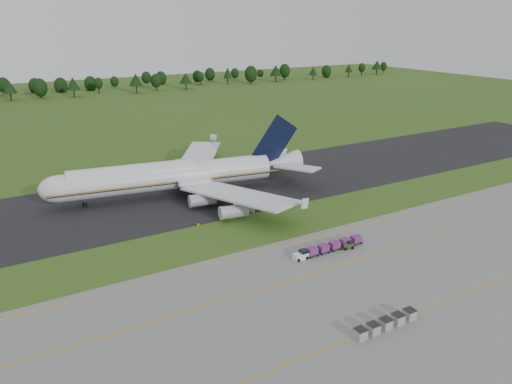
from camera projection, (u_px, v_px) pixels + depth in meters
ground at (251, 230)px, 105.53m from camera, size 600.00×600.00×0.00m
apron at (359, 305)px, 77.84m from camera, size 300.00×52.00×0.06m
taxiway at (197, 192)px, 128.31m from camera, size 300.00×40.00×0.08m
apron_markings at (331, 285)px, 83.54m from camera, size 300.00×30.20×0.01m
tree_line at (69, 85)px, 285.07m from camera, size 523.99×22.89×11.96m
aircraft at (174, 175)px, 124.31m from camera, size 67.13×64.44×18.77m
baggage_train at (328, 247)px, 95.39m from camera, size 15.89×1.69×1.62m
utility_cart at (348, 246)px, 96.80m from camera, size 2.41×1.72×1.21m
uld_row at (386, 324)px, 71.68m from camera, size 11.21×1.61×1.59m
edge_markers at (247, 215)px, 113.13m from camera, size 24.78×0.30×0.60m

